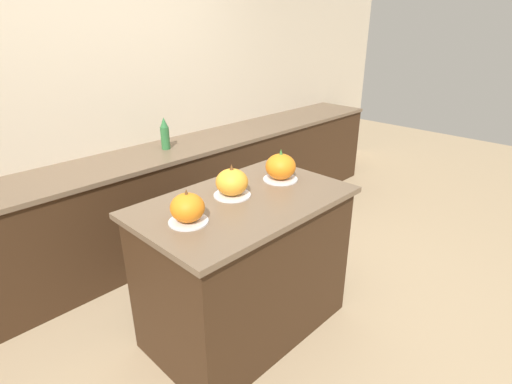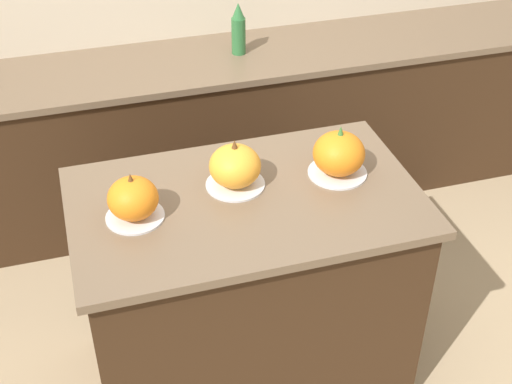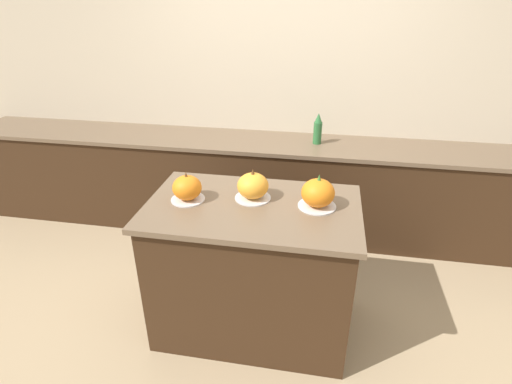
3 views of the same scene
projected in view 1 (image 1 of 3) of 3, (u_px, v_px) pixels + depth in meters
name	position (u px, v px, depth m)	size (l,w,h in m)	color
ground_plane	(246.00, 325.00, 2.71)	(12.00, 12.00, 0.00)	tan
wall_back	(107.00, 108.00, 3.25)	(8.00, 0.06, 2.50)	beige
kitchen_island	(245.00, 267.00, 2.53)	(1.29, 0.79, 0.94)	#382314
back_counter	(139.00, 209.00, 3.36)	(6.00, 0.60, 0.90)	#382314
pumpkin_cake_left	(187.00, 208.00, 2.04)	(0.21, 0.21, 0.19)	silver
pumpkin_cake_center	(232.00, 183.00, 2.36)	(0.22, 0.22, 0.20)	silver
pumpkin_cake_right	(281.00, 167.00, 2.59)	(0.23, 0.23, 0.21)	silver
bottle_tall	(165.00, 134.00, 3.36)	(0.07, 0.07, 0.27)	#2D6B38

